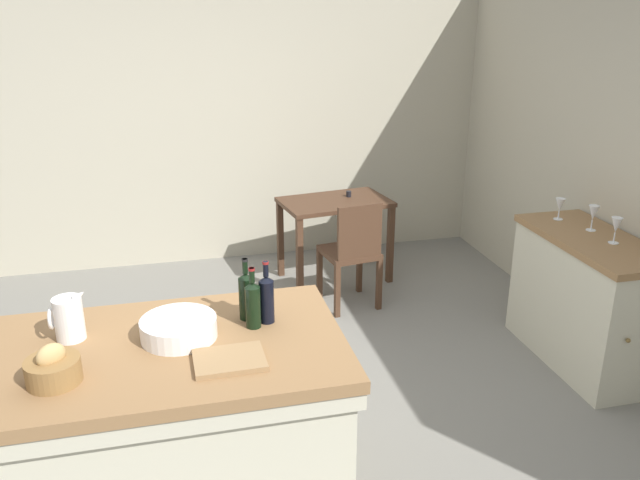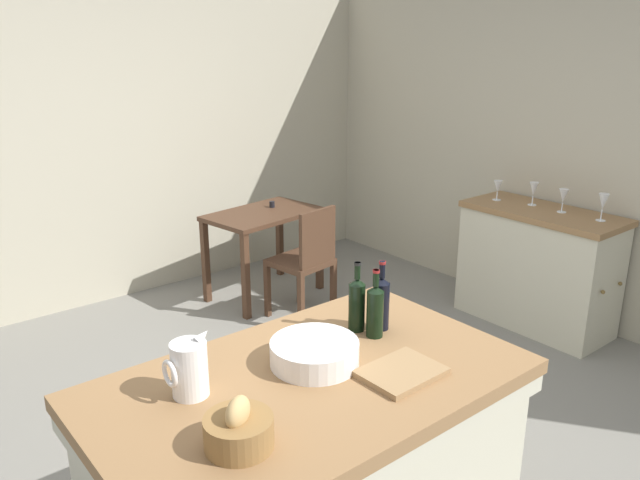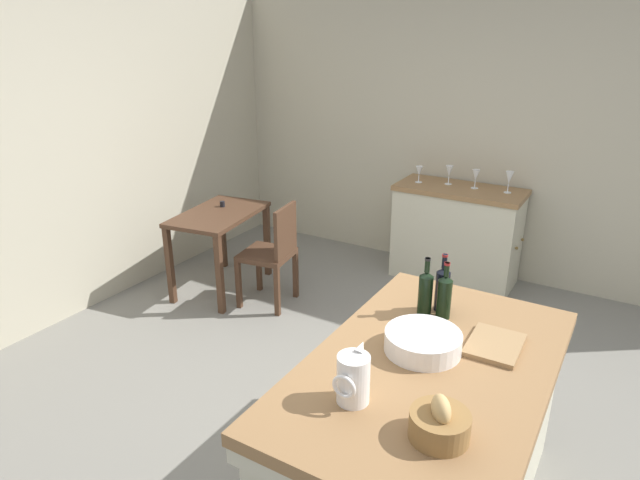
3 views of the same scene
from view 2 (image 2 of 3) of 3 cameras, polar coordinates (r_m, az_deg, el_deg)
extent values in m
plane|color=slate|center=(3.53, -1.59, -17.95)|extent=(6.76, 6.76, 0.00)
cube|color=#B2AA93|center=(5.23, -19.55, 8.50)|extent=(5.32, 0.12, 2.60)
cube|color=#B2AA93|center=(4.95, 23.12, 7.61)|extent=(0.12, 5.20, 2.60)
cube|color=olive|center=(2.41, -0.94, -12.96)|extent=(1.63, 0.98, 0.06)
cube|color=beige|center=(2.45, -0.93, -14.36)|extent=(1.61, 0.96, 0.08)
cube|color=beige|center=(2.66, -0.89, -20.95)|extent=(1.55, 0.90, 0.80)
cube|color=olive|center=(4.79, 19.69, 2.34)|extent=(0.52, 1.12, 0.04)
cube|color=beige|center=(4.92, 19.15, -2.64)|extent=(0.49, 1.09, 0.84)
sphere|color=brown|center=(4.56, 24.39, -4.34)|extent=(0.03, 0.03, 0.03)
sphere|color=brown|center=(4.76, 25.68, -3.61)|extent=(0.03, 0.03, 0.03)
cube|color=#472D1E|center=(5.10, -5.23, 2.37)|extent=(0.97, 0.69, 0.04)
cube|color=#472D1E|center=(4.78, -6.79, -3.34)|extent=(0.06, 0.06, 0.69)
cube|color=#472D1E|center=(5.32, -0.03, -0.96)|extent=(0.06, 0.06, 0.69)
cube|color=#472D1E|center=(5.14, -10.38, -1.96)|extent=(0.06, 0.06, 0.69)
cube|color=#472D1E|center=(5.64, -3.70, 0.14)|extent=(0.06, 0.06, 0.69)
cylinder|color=black|center=(5.22, -4.39, 3.26)|extent=(0.04, 0.04, 0.05)
cube|color=#472D1E|center=(4.76, -1.82, -1.98)|extent=(0.46, 0.46, 0.04)
cube|color=#472D1E|center=(4.57, -0.22, 0.23)|extent=(0.36, 0.09, 0.42)
cube|color=#472D1E|center=(5.08, -1.84, -3.47)|extent=(0.05, 0.05, 0.42)
cube|color=#472D1E|center=(4.85, -4.81, -4.62)|extent=(0.05, 0.05, 0.42)
cube|color=#472D1E|center=(4.86, 1.22, -4.52)|extent=(0.05, 0.05, 0.42)
cube|color=#472D1E|center=(4.61, -1.74, -5.79)|extent=(0.05, 0.05, 0.42)
cylinder|color=white|center=(2.29, -11.80, -11.45)|extent=(0.13, 0.13, 0.20)
cone|color=white|center=(2.26, -10.65, -8.59)|extent=(0.07, 0.04, 0.06)
torus|color=white|center=(2.25, -13.53, -11.75)|extent=(0.02, 0.10, 0.10)
cylinder|color=white|center=(2.46, -0.51, -10.24)|extent=(0.35, 0.35, 0.09)
cylinder|color=olive|center=(2.03, -7.41, -16.98)|extent=(0.22, 0.22, 0.10)
ellipsoid|color=tan|center=(1.99, -7.50, -15.31)|extent=(0.14, 0.12, 0.10)
cube|color=#99754C|center=(2.42, 7.41, -11.86)|extent=(0.31, 0.24, 0.02)
cylinder|color=black|center=(2.72, 5.58, -6.01)|extent=(0.07, 0.07, 0.21)
cone|color=black|center=(2.68, 5.65, -3.70)|extent=(0.07, 0.07, 0.02)
cylinder|color=black|center=(2.66, 5.69, -2.70)|extent=(0.03, 0.03, 0.07)
cylinder|color=maroon|center=(2.65, 5.71, -2.07)|extent=(0.03, 0.03, 0.01)
cylinder|color=black|center=(2.70, 3.37, -6.14)|extent=(0.07, 0.07, 0.21)
cone|color=black|center=(2.66, 3.41, -3.81)|extent=(0.07, 0.07, 0.02)
cylinder|color=black|center=(2.64, 3.43, -2.81)|extent=(0.03, 0.03, 0.07)
cylinder|color=black|center=(2.63, 3.45, -2.17)|extent=(0.03, 0.03, 0.01)
cylinder|color=black|center=(2.66, 5.03, -6.73)|extent=(0.07, 0.07, 0.20)
cone|color=black|center=(2.61, 5.10, -4.45)|extent=(0.07, 0.07, 0.02)
cylinder|color=black|center=(2.59, 5.13, -3.47)|extent=(0.03, 0.03, 0.07)
cylinder|color=maroon|center=(2.58, 5.15, -2.85)|extent=(0.03, 0.03, 0.01)
cylinder|color=white|center=(4.64, 24.19, 1.64)|extent=(0.06, 0.06, 0.00)
cylinder|color=white|center=(4.63, 24.25, 2.11)|extent=(0.01, 0.01, 0.08)
cone|color=white|center=(4.61, 24.40, 3.21)|extent=(0.07, 0.07, 0.11)
cylinder|color=white|center=(4.76, 21.14, 2.41)|extent=(0.06, 0.06, 0.00)
cylinder|color=white|center=(4.75, 21.19, 2.82)|extent=(0.01, 0.01, 0.07)
cone|color=white|center=(4.73, 21.30, 3.78)|extent=(0.07, 0.07, 0.10)
cylinder|color=white|center=(4.89, 18.75, 3.06)|extent=(0.06, 0.06, 0.00)
cylinder|color=white|center=(4.88, 18.79, 3.47)|extent=(0.01, 0.01, 0.07)
cone|color=white|center=(4.86, 18.89, 4.42)|extent=(0.07, 0.07, 0.10)
cylinder|color=white|center=(4.96, 15.79, 3.55)|extent=(0.06, 0.06, 0.00)
cylinder|color=white|center=(4.96, 15.82, 3.91)|extent=(0.01, 0.01, 0.06)
cone|color=white|center=(4.94, 15.89, 4.73)|extent=(0.07, 0.07, 0.09)
camera|label=1|loc=(1.71, 90.18, 8.22)|focal=36.38mm
camera|label=3|loc=(1.24, -78.98, 11.72)|focal=31.08mm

